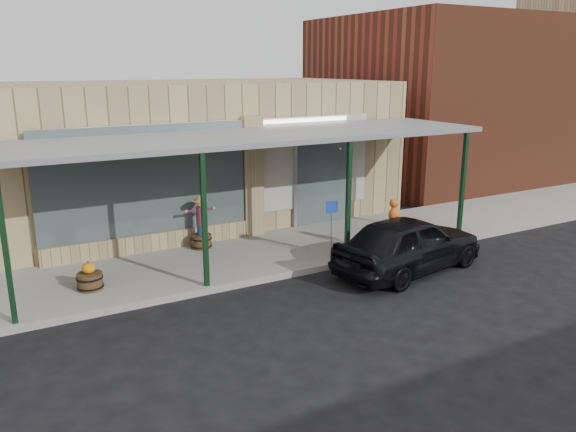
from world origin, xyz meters
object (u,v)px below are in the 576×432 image
barrel_scarecrow (201,231)px  parked_sedan (409,243)px  handicap_sign (331,221)px  barrel_pumpkin (90,279)px

barrel_scarecrow → parked_sedan: size_ratio=0.32×
barrel_scarecrow → handicap_sign: size_ratio=0.96×
handicap_sign → parked_sedan: size_ratio=0.34×
barrel_pumpkin → handicap_sign: bearing=-7.7°
barrel_scarecrow → parked_sedan: (3.78, -3.56, 0.07)m
parked_sedan → barrel_scarecrow: bearing=36.9°
barrel_pumpkin → parked_sedan: 7.10m
barrel_scarecrow → parked_sedan: parked_sedan is taller
barrel_pumpkin → parked_sedan: bearing=-17.0°
barrel_pumpkin → handicap_sign: handicap_sign is taller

